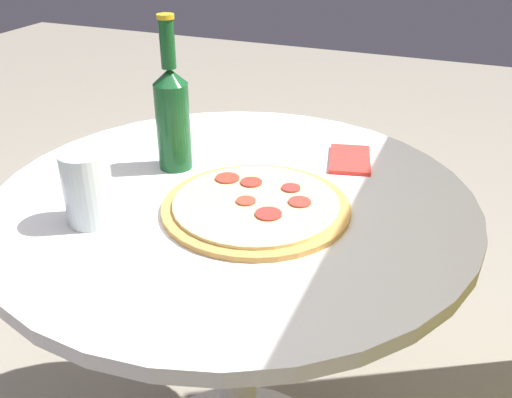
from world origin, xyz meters
TOP-DOWN VIEW (x-y plane):
  - table at (0.00, 0.00)m, footprint 0.84×0.84m
  - pizza at (0.04, 0.06)m, footprint 0.31×0.31m
  - beer_bottle at (-0.06, -0.15)m, footprint 0.06×0.06m
  - drinking_glass at (0.17, -0.17)m, footprint 0.08×0.08m
  - napkin at (-0.21, 0.16)m, footprint 0.14×0.11m

SIDE VIEW (x-z plane):
  - table at x=0.00m, z-range 0.17..0.91m
  - napkin at x=-0.21m, z-range 0.74..0.75m
  - pizza at x=0.04m, z-range 0.74..0.76m
  - drinking_glass at x=0.17m, z-range 0.74..0.86m
  - beer_bottle at x=-0.06m, z-range 0.71..0.99m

